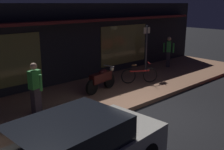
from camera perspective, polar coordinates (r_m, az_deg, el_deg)
The scene contains 8 objects.
ground_plane at distance 8.86m, azimuth 10.66°, elevation -8.97°, with size 60.00×60.00×0.00m, color black.
sidewalk_slab at distance 10.76m, azimuth -2.10°, elevation -3.86°, with size 18.00×4.00×0.15m, color #8C6047.
storefront_building at distance 13.07m, azimuth -11.86°, elevation 7.05°, with size 18.00×3.30×3.60m.
motorcycle at distance 10.63m, azimuth -2.29°, elevation -0.87°, with size 1.69×0.61×0.97m.
bicycle_parked at distance 11.78m, azimuth 5.92°, elevation -0.03°, with size 1.42×0.93×0.91m.
person_photographer at distance 8.69m, azimuth -16.25°, elevation -2.58°, with size 0.43×0.61×1.67m.
person_bystander at distance 15.00m, azimuth 12.11°, elevation 5.05°, with size 0.44×0.55×1.67m.
sign_post at distance 13.36m, azimuth 7.41°, elevation 6.14°, with size 0.44×0.09×2.40m.
Camera 1 is at (-6.53, -4.80, 3.60)m, focal length 42.35 mm.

